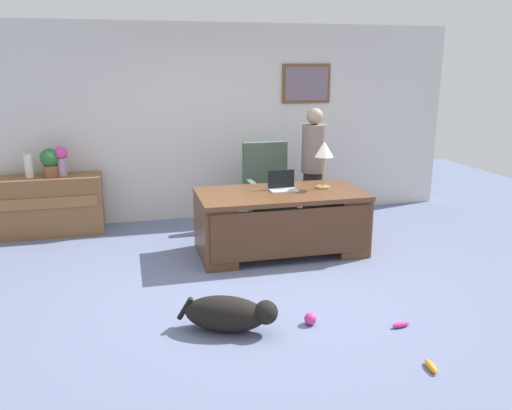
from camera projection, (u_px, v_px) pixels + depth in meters
The scene contains 15 objects.
ground_plane at pixel (261, 284), 5.28m from camera, with size 12.00×12.00×0.00m, color slate.
back_wall at pixel (215, 123), 7.36m from camera, with size 7.00×0.16×2.70m.
desk at pixel (281, 220), 6.06m from camera, with size 1.91×0.98×0.73m.
credenza at pixel (49, 205), 6.75m from camera, with size 1.35×0.50×0.77m.
armchair at pixel (268, 191), 7.00m from camera, with size 0.60×0.59×1.14m.
person_standing at pixel (313, 168), 6.88m from camera, with size 0.32×0.32×1.61m.
dog_lying at pixel (229, 314), 4.32m from camera, with size 0.81×0.55×0.30m.
laptop at pixel (282, 185), 6.08m from camera, with size 0.32×0.22×0.22m.
desk_lamp at pixel (324, 152), 6.07m from camera, with size 0.22×0.22×0.56m.
vase_with_flowers at pixel (61, 158), 6.65m from camera, with size 0.17×0.17×0.38m.
vase_empty at pixel (29, 166), 6.57m from camera, with size 0.11×0.11×0.29m, color silver.
potted_plant at pixel (50, 161), 6.62m from camera, with size 0.24×0.24×0.36m.
dog_toy_ball at pixel (310, 319), 4.45m from camera, with size 0.11×0.11×0.11m, color #D8338C.
dog_toy_bone at pixel (401, 325), 4.40m from camera, with size 0.17×0.05×0.05m, color #D8338C.
dog_toy_plush at pixel (431, 366), 3.80m from camera, with size 0.18×0.05×0.05m, color orange.
Camera 1 is at (-1.23, -4.73, 2.15)m, focal length 36.61 mm.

